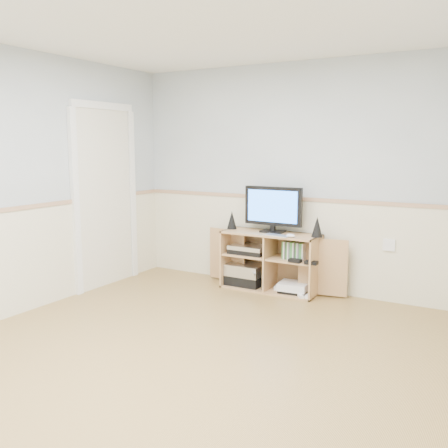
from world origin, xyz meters
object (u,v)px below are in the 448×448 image
at_px(media_cabinet, 272,260).
at_px(keyboard, 277,235).
at_px(monitor, 273,208).
at_px(game_consoles, 293,288).

height_order(media_cabinet, keyboard, keyboard).
height_order(monitor, game_consoles, monitor).
bearing_deg(keyboard, game_consoles, 50.90).
relative_size(media_cabinet, keyboard, 5.97).
bearing_deg(game_consoles, media_cabinet, 167.27).
bearing_deg(monitor, keyboard, -53.59).
distance_m(monitor, keyboard, 0.36).
height_order(monitor, keyboard, monitor).
distance_m(media_cabinet, keyboard, 0.40).
bearing_deg(media_cabinet, game_consoles, -12.73).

